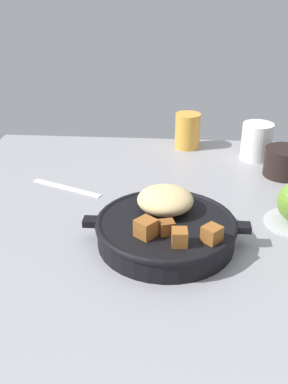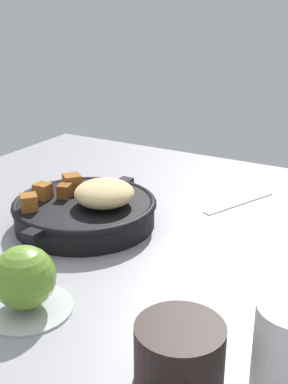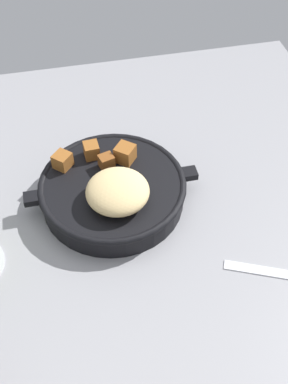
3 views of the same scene
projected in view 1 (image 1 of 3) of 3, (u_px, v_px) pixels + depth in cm
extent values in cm
cube|color=gray|center=(159.00, 231.00, 85.09)|extent=(91.98, 93.72, 2.40)
cylinder|color=black|center=(166.00, 232.00, 78.42)|extent=(23.66, 23.66, 4.28)
torus|color=black|center=(166.00, 223.00, 77.61)|extent=(24.38, 24.38, 1.20)
cube|color=black|center=(243.00, 228.00, 76.87)|extent=(2.64, 2.40, 1.20)
cube|color=black|center=(91.00, 222.00, 78.63)|extent=(2.64, 2.40, 1.20)
ellipsoid|color=#DBBC7F|center=(165.00, 200.00, 79.96)|extent=(9.96, 9.86, 4.23)
cube|color=#935623|center=(146.00, 228.00, 72.69)|extent=(4.14, 4.14, 2.96)
cube|color=#935623|center=(180.00, 237.00, 70.50)|extent=(2.61, 2.77, 2.62)
cube|color=#935623|center=(212.00, 234.00, 71.40)|extent=(3.75, 3.75, 2.60)
cube|color=brown|center=(167.00, 227.00, 73.40)|extent=(2.83, 2.65, 2.34)
cube|color=silver|center=(67.00, 188.00, 98.36)|extent=(16.44, 8.33, 0.36)
cylinder|color=white|center=(257.00, 141.00, 111.60)|extent=(7.50, 7.50, 9.01)
cylinder|color=gold|center=(188.00, 131.00, 118.58)|extent=(6.58, 6.58, 9.08)
cylinder|color=black|center=(284.00, 162.00, 103.17)|extent=(9.15, 9.15, 6.49)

